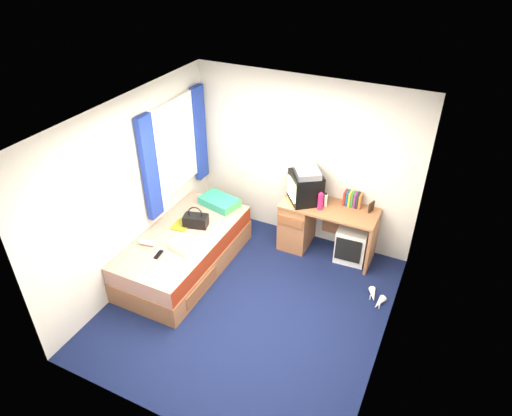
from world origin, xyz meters
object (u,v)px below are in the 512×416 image
at_px(pillow, 219,202).
at_px(handbag, 196,220).
at_px(colour_swatch_fan, 168,255).
at_px(storage_cube, 352,243).
at_px(aerosol_can, 325,200).
at_px(pink_water_bottle, 320,202).
at_px(white_heels, 376,299).
at_px(desk, 309,223).
at_px(crt_tv, 305,187).
at_px(magazine, 182,225).
at_px(water_bottle, 147,243).
at_px(bed, 185,251).
at_px(vcr, 307,171).
at_px(remote_control, 159,254).
at_px(towel, 185,245).
at_px(picture_frame, 371,207).

bearing_deg(pillow, handbag, -93.05).
distance_m(handbag, colour_swatch_fan, 0.69).
distance_m(storage_cube, aerosol_can, 0.73).
xyz_separation_m(pink_water_bottle, white_heels, (0.99, -0.58, -0.83)).
distance_m(desk, crt_tv, 0.56).
relative_size(storage_cube, crt_tv, 0.89).
bearing_deg(desk, magazine, -146.04).
distance_m(water_bottle, colour_swatch_fan, 0.35).
distance_m(bed, vcr, 1.95).
bearing_deg(remote_control, desk, 42.07).
xyz_separation_m(bed, pink_water_bottle, (1.50, 1.05, 0.60)).
bearing_deg(magazine, white_heels, 6.41).
bearing_deg(white_heels, pillow, 171.48).
bearing_deg(bed, white_heels, 10.70).
height_order(desk, white_heels, desk).
xyz_separation_m(storage_cube, crt_tv, (-0.73, -0.01, 0.71)).
bearing_deg(crt_tv, towel, -75.93).
xyz_separation_m(handbag, remote_control, (-0.08, -0.74, -0.08)).
bearing_deg(storage_cube, handbag, -157.78).
bearing_deg(water_bottle, vcr, 45.23).
distance_m(magazine, remote_control, 0.67).
relative_size(magazine, colour_swatch_fan, 1.27).
height_order(water_bottle, colour_swatch_fan, water_bottle).
bearing_deg(pillow, desk, 14.71).
height_order(remote_control, white_heels, remote_control).
relative_size(crt_tv, water_bottle, 2.86).
height_order(vcr, remote_control, vcr).
bearing_deg(desk, picture_frame, 9.49).
bearing_deg(water_bottle, desk, 43.54).
xyz_separation_m(vcr, remote_control, (-1.28, -1.65, -0.66)).
distance_m(picture_frame, white_heels, 1.19).
xyz_separation_m(pillow, pink_water_bottle, (1.43, 0.22, 0.27)).
bearing_deg(bed, magazine, 128.12).
height_order(storage_cube, vcr, vcr).
distance_m(crt_tv, picture_frame, 0.91).
height_order(towel, magazine, towel).
xyz_separation_m(bed, pillow, (0.07, 0.83, 0.33)).
height_order(picture_frame, colour_swatch_fan, picture_frame).
bearing_deg(towel, storage_cube, 37.97).
bearing_deg(colour_swatch_fan, white_heels, 20.38).
relative_size(water_bottle, remote_control, 1.25).
bearing_deg(remote_control, pink_water_bottle, 36.78).
bearing_deg(picture_frame, remote_control, -123.22).
distance_m(vcr, towel, 1.86).
bearing_deg(colour_swatch_fan, water_bottle, 170.51).
bearing_deg(magazine, pillow, 72.33).
bearing_deg(picture_frame, desk, -153.16).
distance_m(pink_water_bottle, remote_control, 2.19).
bearing_deg(aerosol_can, magazine, -149.74).
xyz_separation_m(storage_cube, remote_control, (-2.01, -1.65, 0.30)).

